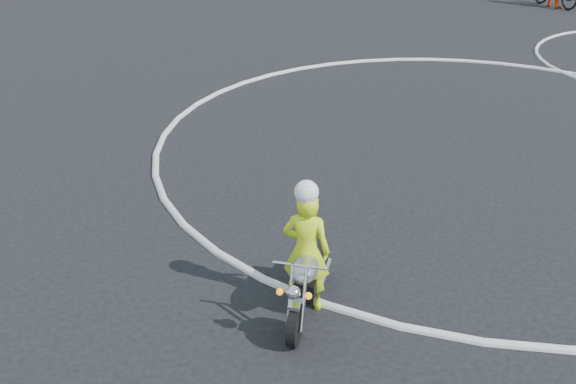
{
  "coord_description": "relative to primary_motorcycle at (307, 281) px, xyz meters",
  "views": [
    {
      "loc": [
        -4.57,
        -8.12,
        4.78
      ],
      "look_at": [
        -3.9,
        -0.91,
        1.1
      ],
      "focal_mm": 40.0,
      "sensor_mm": 36.0,
      "label": 1
    }
  ],
  "objects": [
    {
      "name": "ground",
      "position": [
        3.77,
        1.94,
        -0.45
      ],
      "size": [
        120.0,
        120.0,
        0.0
      ],
      "primitive_type": "plane",
      "color": "black",
      "rests_on": "ground"
    },
    {
      "name": "course_markings",
      "position": [
        5.94,
        6.3,
        -0.44
      ],
      "size": [
        19.05,
        19.05,
        0.12
      ],
      "color": "silver",
      "rests_on": "ground"
    },
    {
      "name": "primary_motorcycle",
      "position": [
        0.0,
        0.0,
        0.0
      ],
      "size": [
        0.83,
        1.69,
        0.92
      ],
      "rotation": [
        0.0,
        0.0,
        -0.33
      ],
      "color": "black",
      "rests_on": "ground"
    },
    {
      "name": "rider_primary_grp",
      "position": [
        0.01,
        0.13,
        0.38
      ],
      "size": [
        0.65,
        0.53,
        1.71
      ],
      "rotation": [
        0.0,
        0.0,
        -0.33
      ],
      "color": "#DCFF1A",
      "rests_on": "ground"
    }
  ]
}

